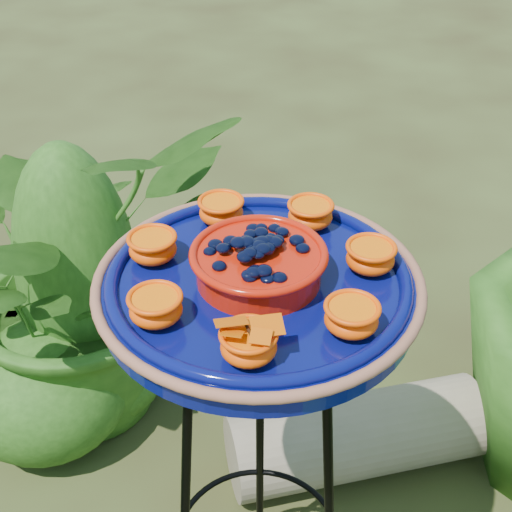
% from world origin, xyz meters
% --- Properties ---
extents(tripod_stand, '(0.32, 0.33, 0.80)m').
position_xyz_m(tripod_stand, '(0.08, -0.02, 0.48)').
color(tripod_stand, black).
rests_on(tripod_stand, ground).
extents(feeder_dish, '(0.45, 0.45, 0.10)m').
position_xyz_m(feeder_dish, '(0.08, -0.02, 0.83)').
color(feeder_dish, '#060C51').
rests_on(feeder_dish, tripod_stand).
extents(driftwood_log, '(0.61, 0.40, 0.19)m').
position_xyz_m(driftwood_log, '(0.25, 0.39, 0.10)').
color(driftwood_log, gray).
rests_on(driftwood_log, ground).
extents(shrub_back_left, '(0.93, 0.95, 0.79)m').
position_xyz_m(shrub_back_left, '(-0.43, 0.53, 0.40)').
color(shrub_back_left, '#234C14').
rests_on(shrub_back_left, ground).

